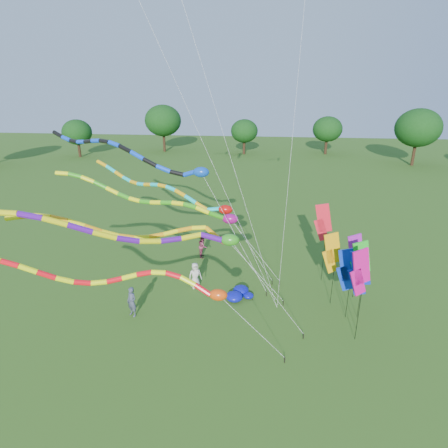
# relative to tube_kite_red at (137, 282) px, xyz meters

# --- Properties ---
(ground) EXTENTS (160.00, 160.00, 0.00)m
(ground) POSITION_rel_tube_kite_red_xyz_m (3.70, 0.62, -4.11)
(ground) COLOR #2C5917
(ground) RESTS_ON ground
(tree_ring) EXTENTS (116.98, 119.32, 9.49)m
(tree_ring) POSITION_rel_tube_kite_red_xyz_m (4.95, 0.57, 1.25)
(tree_ring) COLOR #382314
(tree_ring) RESTS_ON ground
(tube_kite_red) EXTENTS (12.20, 1.85, 5.99)m
(tube_kite_red) POSITION_rel_tube_kite_red_xyz_m (0.00, 0.00, 0.00)
(tube_kite_red) COLOR black
(tube_kite_red) RESTS_ON ground
(tube_kite_orange) EXTENTS (13.64, 3.22, 6.74)m
(tube_kite_orange) POSITION_rel_tube_kite_red_xyz_m (-0.56, 3.84, 0.77)
(tube_kite_orange) COLOR black
(tube_kite_orange) RESTS_ON ground
(tube_kite_purple) EXTENTS (15.88, 3.74, 8.15)m
(tube_kite_purple) POSITION_rel_tube_kite_red_xyz_m (-0.95, 0.24, 2.22)
(tube_kite_purple) COLOR black
(tube_kite_purple) RESTS_ON ground
(tube_kite_blue) EXTENTS (15.27, 5.81, 9.49)m
(tube_kite_blue) POSITION_rel_tube_kite_red_xyz_m (-2.82, 9.02, 3.73)
(tube_kite_blue) COLOR black
(tube_kite_blue) RESTS_ON ground
(tube_kite_cyan) EXTENTS (13.24, 5.76, 7.13)m
(tube_kite_cyan) POSITION_rel_tube_kite_red_xyz_m (-1.06, 10.43, 1.06)
(tube_kite_cyan) COLOR black
(tube_kite_cyan) RESTS_ON ground
(tube_kite_green) EXTENTS (15.01, 2.39, 7.14)m
(tube_kite_green) POSITION_rel_tube_kite_red_xyz_m (-1.20, 8.84, 0.82)
(tube_kite_green) COLOR black
(tube_kite_green) RESTS_ON ground
(banner_pole_blue_b) EXTENTS (1.15, 0.33, 4.51)m
(banner_pole_blue_b) POSITION_rel_tube_kite_red_xyz_m (10.08, 3.57, -0.86)
(banner_pole_blue_b) COLOR black
(banner_pole_blue_b) RESTS_ON ground
(banner_pole_green) EXTENTS (1.15, 0.35, 4.60)m
(banner_pole_green) POSITION_rel_tube_kite_red_xyz_m (10.36, 4.60, -0.77)
(banner_pole_green) COLOR black
(banner_pole_green) RESTS_ON ground
(banner_pole_orange) EXTENTS (1.15, 0.33, 4.51)m
(banner_pole_orange) POSITION_rel_tube_kite_red_xyz_m (9.09, 5.83, -0.86)
(banner_pole_orange) COLOR black
(banner_pole_orange) RESTS_ON ground
(banner_pole_violet) EXTENTS (1.14, 0.40, 4.15)m
(banner_pole_violet) POSITION_rel_tube_kite_red_xyz_m (10.54, 6.67, -1.21)
(banner_pole_violet) COLOR black
(banner_pole_violet) RESTS_ON ground
(banner_pole_magenta_b) EXTENTS (1.10, 0.54, 5.07)m
(banner_pole_magenta_b) POSITION_rel_tube_kite_red_xyz_m (9.85, 2.56, -0.31)
(banner_pole_magenta_b) COLOR black
(banner_pole_magenta_b) RESTS_ON ground
(banner_pole_blue_a) EXTENTS (1.16, 0.08, 4.16)m
(banner_pole_blue_a) POSITION_rel_tube_kite_red_xyz_m (9.71, 4.57, -1.21)
(banner_pole_blue_a) COLOR black
(banner_pole_blue_a) RESTS_ON ground
(banner_pole_red) EXTENTS (1.16, 0.21, 5.26)m
(banner_pole_red) POSITION_rel_tube_kite_red_xyz_m (8.91, 8.71, -0.11)
(banner_pole_red) COLOR black
(banner_pole_red) RESTS_ON ground
(blue_nylon_heap) EXTENTS (1.37, 1.55, 0.55)m
(blue_nylon_heap) POSITION_rel_tube_kite_red_xyz_m (4.31, 5.75, -3.87)
(blue_nylon_heap) COLOR #0C11A6
(blue_nylon_heap) RESTS_ON ground
(person_a) EXTENTS (0.97, 0.85, 1.68)m
(person_a) POSITION_rel_tube_kite_red_xyz_m (1.13, 6.80, -3.27)
(person_a) COLOR beige
(person_a) RESTS_ON ground
(person_b) EXTENTS (0.75, 0.68, 1.73)m
(person_b) POSITION_rel_tube_kite_red_xyz_m (-1.74, 3.37, -3.24)
(person_b) COLOR #3D4256
(person_b) RESTS_ON ground
(person_c) EXTENTS (0.69, 0.86, 1.68)m
(person_c) POSITION_rel_tube_kite_red_xyz_m (0.85, 11.30, -3.27)
(person_c) COLOR #8A324A
(person_c) RESTS_ON ground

